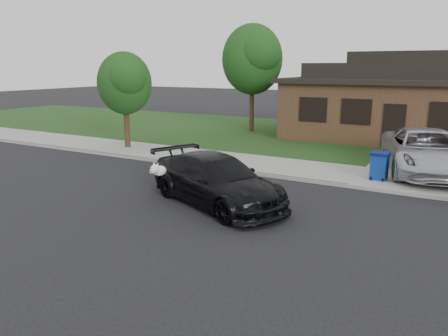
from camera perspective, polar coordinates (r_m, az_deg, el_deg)
The scene contains 11 objects.
ground at distance 13.72m, azimuth -3.38°, elevation -3.91°, with size 120.00×120.00×0.00m, color black.
sidewalk at distance 17.96m, azimuth 5.29°, elevation 0.37°, with size 60.00×3.00×0.12m, color gray.
curb at distance 16.64m, azimuth 3.16°, elevation -0.63°, with size 60.00×0.12×0.12m, color gray.
lawn at distance 25.34m, azimuth 12.79°, elevation 3.87°, with size 60.00×13.00×0.13m, color #193814.
driveway at distance 21.39m, azimuth 25.90°, elevation 1.19°, with size 4.50×13.00×0.14m, color gray.
sedan at distance 12.93m, azimuth -1.02°, elevation -1.59°, with size 5.42×3.87×1.46m.
minivan at distance 17.82m, azimuth 24.82°, elevation 1.99°, with size 2.66×5.77×1.60m, color #B7B9BF.
recycling_bin at distance 16.22m, azimuth 19.64°, elevation 0.26°, with size 0.61×0.64×0.98m.
house at distance 26.25m, azimuth 22.78°, elevation 8.04°, with size 12.60×8.60×4.65m.
tree_0 at distance 26.49m, azimuth 3.94°, elevation 14.14°, with size 3.78×3.60×6.34m.
tree_2 at distance 21.70m, azimuth -12.77°, elevation 10.87°, with size 2.73×2.60×4.59m.
Camera 1 is at (7.15, -10.99, 4.03)m, focal length 35.00 mm.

